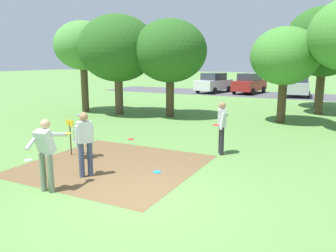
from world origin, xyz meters
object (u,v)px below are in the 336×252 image
object	(u,v)px
player_waiting_left	(222,125)
parked_car_leftmost	(214,83)
disc_golf_basket	(80,134)
tree_far_right	(324,39)
frisbee_by_tee	(131,139)
parked_car_center_right	(297,85)
tree_near_left	(285,57)
tree_mid_left	(83,46)
player_throwing	(46,151)
parked_car_center_left	(249,83)
player_foreground_watching	(85,141)
tree_mid_center	(323,51)
tree_far_center	(118,49)
tree_mid_right	(170,51)
frisbee_near_basket	(157,172)
frisbee_mid_grass	(28,160)

from	to	relation	value
player_waiting_left	parked_car_leftmost	distance (m)	21.49
disc_golf_basket	tree_far_right	world-z (taller)	tree_far_right
frisbee_by_tee	parked_car_center_right	bearing A→B (deg)	79.09
player_waiting_left	tree_near_left	world-z (taller)	tree_near_left
tree_mid_left	tree_near_left	bearing A→B (deg)	7.97
frisbee_by_tee	parked_car_center_right	distance (m)	20.23
parked_car_leftmost	parked_car_center_right	bearing A→B (deg)	0.35
tree_mid_left	frisbee_by_tee	bearing A→B (deg)	-37.38
player_throwing	tree_far_right	xyz separation A→B (m)	(4.72, 18.11, 3.34)
frisbee_by_tee	parked_car_center_left	distance (m)	20.47
player_foreground_watching	tree_mid_center	world-z (taller)	tree_mid_center
parked_car_center_left	parked_car_center_right	distance (m)	4.26
tree_mid_left	parked_car_center_right	size ratio (longest dim) A/B	1.20
frisbee_by_tee	parked_car_center_left	size ratio (longest dim) A/B	0.05
tree_far_center	disc_golf_basket	bearing A→B (deg)	-62.81
player_throwing	tree_far_right	distance (m)	19.01
tree_mid_center	player_foreground_watching	bearing A→B (deg)	-108.64
parked_car_leftmost	tree_mid_right	bearing A→B (deg)	-79.92
player_waiting_left	tree_near_left	xyz separation A→B (m)	(0.83, 6.81, 2.22)
tree_mid_center	tree_mid_right	distance (m)	8.49
frisbee_near_basket	parked_car_leftmost	size ratio (longest dim) A/B	0.05
disc_golf_basket	player_foreground_watching	xyz separation A→B (m)	(1.33, -1.31, 0.21)
player_foreground_watching	tree_far_right	xyz separation A→B (m)	(4.61, 16.90, 3.36)
player_throwing	tree_mid_center	world-z (taller)	tree_mid_center
player_waiting_left	frisbee_by_tee	xyz separation A→B (m)	(-3.76, 0.37, -0.96)
parked_car_center_left	parked_car_center_right	size ratio (longest dim) A/B	1.01
tree_mid_right	tree_far_right	xyz separation A→B (m)	(7.00, 7.23, 0.85)
tree_mid_right	parked_car_center_right	world-z (taller)	tree_mid_right
player_waiting_left	parked_car_center_right	bearing A→B (deg)	89.80
player_foreground_watching	player_waiting_left	xyz separation A→B (m)	(2.47, 3.71, 0.00)
player_throwing	tree_mid_right	size ratio (longest dim) A/B	0.33
parked_car_center_right	player_throwing	bearing A→B (deg)	-96.03
tree_near_left	tree_mid_right	size ratio (longest dim) A/B	0.89
player_throwing	tree_mid_center	bearing A→B (deg)	72.35
tree_mid_right	tree_mid_center	bearing A→B (deg)	32.28
player_foreground_watching	tree_near_left	size ratio (longest dim) A/B	0.37
player_waiting_left	tree_mid_right	distance (m)	8.09
parked_car_center_right	frisbee_by_tee	bearing A→B (deg)	-100.91
player_throwing	player_waiting_left	xyz separation A→B (m)	(2.59, 4.91, -0.02)
parked_car_center_right	frisbee_mid_grass	bearing A→B (deg)	-102.20
disc_golf_basket	tree_mid_left	size ratio (longest dim) A/B	0.26
tree_mid_center	tree_mid_right	xyz separation A→B (m)	(-7.18, -4.54, -0.01)
player_foreground_watching	frisbee_by_tee	bearing A→B (deg)	107.47
parked_car_center_left	frisbee_by_tee	bearing A→B (deg)	-88.90
frisbee_near_basket	tree_far_center	xyz separation A→B (m)	(-6.84, 7.96, 3.64)
player_waiting_left	frisbee_mid_grass	xyz separation A→B (m)	(-5.04, -3.39, -0.96)
player_foreground_watching	player_waiting_left	world-z (taller)	same
player_foreground_watching	parked_car_center_right	distance (m)	24.07
disc_golf_basket	parked_car_center_right	distance (m)	22.95
player_waiting_left	parked_car_center_right	size ratio (longest dim) A/B	0.39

